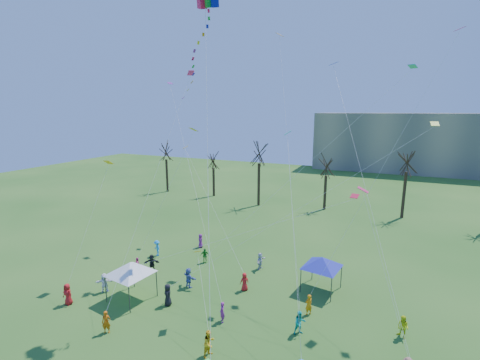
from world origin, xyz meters
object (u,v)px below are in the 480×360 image
at_px(canopy_tent_blue, 322,262).
at_px(big_box_kite, 199,57).
at_px(canopy_tent_white, 130,268).
at_px(distant_building, 438,143).

bearing_deg(canopy_tent_blue, big_box_kite, -153.21).
bearing_deg(canopy_tent_white, distant_building, 68.58).
xyz_separation_m(big_box_kite, canopy_tent_blue, (9.18, 4.64, -17.00)).
distance_m(distant_building, canopy_tent_blue, 71.83).
relative_size(canopy_tent_white, canopy_tent_blue, 1.07).
distance_m(canopy_tent_white, canopy_tent_blue, 16.40).
xyz_separation_m(canopy_tent_white, canopy_tent_blue, (14.37, 7.90, -0.17)).
distance_m(big_box_kite, canopy_tent_white, 17.91).
relative_size(big_box_kite, canopy_tent_white, 5.45).
bearing_deg(distant_building, canopy_tent_white, -111.42).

